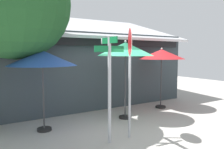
% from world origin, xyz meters
% --- Properties ---
extents(ground_plane, '(28.00, 28.00, 0.10)m').
position_xyz_m(ground_plane, '(0.00, 0.00, -0.05)').
color(ground_plane, '#ADA8A0').
extents(cafe_building, '(10.00, 5.07, 4.48)m').
position_xyz_m(cafe_building, '(0.09, 4.58, 1.72)').
color(cafe_building, '#333D42').
rests_on(cafe_building, ground).
extents(street_sign_post, '(0.84, 0.90, 2.82)m').
position_xyz_m(street_sign_post, '(-1.35, -0.86, 1.73)').
color(street_sign_post, '#A8AAB2').
rests_on(street_sign_post, ground).
extents(stop_sign, '(0.41, 0.70, 3.09)m').
position_xyz_m(stop_sign, '(-0.68, -0.85, 2.17)').
color(stop_sign, '#A8AAB2').
rests_on(stop_sign, ground).
extents(patio_umbrella_royal_blue_left, '(2.07, 2.07, 2.54)m').
position_xyz_m(patio_umbrella_royal_blue_left, '(-2.57, 1.01, 2.22)').
color(patio_umbrella_royal_blue_left, black).
rests_on(patio_umbrella_royal_blue_left, ground).
extents(patio_umbrella_forest_green_center, '(2.05, 2.05, 2.85)m').
position_xyz_m(patio_umbrella_forest_green_center, '(0.32, 0.77, 2.51)').
color(patio_umbrella_forest_green_center, black).
rests_on(patio_umbrella_forest_green_center, ground).
extents(patio_umbrella_crimson_right, '(1.98, 1.98, 2.63)m').
position_xyz_m(patio_umbrella_crimson_right, '(2.59, 1.25, 2.32)').
color(patio_umbrella_crimson_right, black).
rests_on(patio_umbrella_crimson_right, ground).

